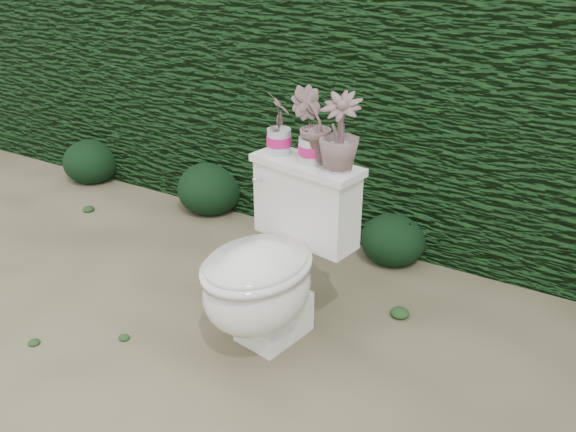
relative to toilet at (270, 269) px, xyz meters
The scene contains 9 objects.
ground 0.43m from the toilet, 25.02° to the right, with size 60.00×60.00×0.00m, color #857D5B.
hedge 1.58m from the toilet, 81.62° to the left, with size 8.00×1.00×1.60m, color #153D14.
toilet is the anchor object (origin of this frame).
potted_plant_left 0.62m from the toilet, 112.73° to the left, with size 0.13×0.09×0.26m, color #216C2C.
potted_plant_center 0.62m from the toilet, 74.53° to the left, with size 0.17×0.13×0.30m, color #216C2C.
potted_plant_right 0.64m from the toilet, 45.31° to the left, with size 0.17×0.17×0.30m, color #216C2C.
liriope_clump_0 2.31m from the toilet, 155.83° to the left, with size 0.40×0.40×0.32m, color black.
liriope_clump_1 1.44m from the toilet, 137.59° to the left, with size 0.42×0.42×0.34m, color black.
liriope_clump_2 0.99m from the toilet, 77.80° to the left, with size 0.36×0.36×0.29m, color black.
Camera 1 is at (0.97, -1.79, 1.69)m, focal length 38.00 mm.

